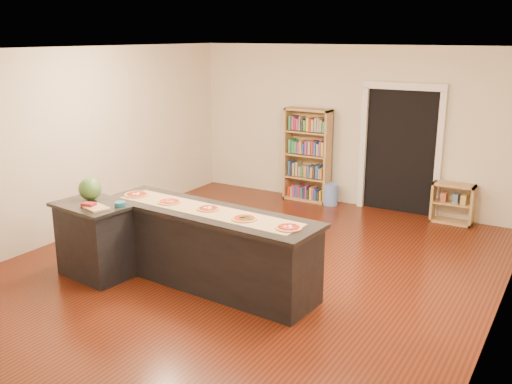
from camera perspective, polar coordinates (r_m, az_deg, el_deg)
The scene contains 17 objects.
room at distance 7.11m, azimuth -0.82°, elevation 2.73°, with size 6.00×7.00×2.80m.
doorway at distance 9.92m, azimuth 14.27°, elevation 4.77°, with size 1.40×0.09×2.21m.
kitchen_island at distance 6.96m, azimuth -4.85°, elevation -5.53°, with size 2.89×0.78×0.95m.
side_counter at distance 7.48m, azimuth -15.67°, elevation -4.56°, with size 0.96×0.70×0.95m.
bookshelf at distance 10.42m, azimuth 5.16°, elevation 3.69°, with size 0.85×0.30×1.69m, color tan.
low_shelf at distance 9.76m, azimuth 19.07°, elevation -1.08°, with size 0.66×0.28×0.66m, color tan.
waste_bin at distance 10.32m, azimuth 7.48°, elevation -0.24°, with size 0.26×0.26×0.38m, color #6385DC.
kraft_paper at distance 6.80m, azimuth -4.97°, elevation -1.81°, with size 2.51×0.45×0.00m, color #A58155.
watermelon at distance 7.47m, azimuth -16.27°, elevation 0.31°, with size 0.28×0.28×0.28m, color #144214.
cutting_board at distance 7.11m, azimuth -15.74°, elevation -1.51°, with size 0.33×0.22×0.02m, color tan.
package_red at distance 7.18m, azimuth -16.38°, elevation -1.27°, with size 0.16×0.11×0.06m, color maroon.
package_teal at distance 7.13m, azimuth -13.43°, elevation -1.18°, with size 0.14×0.14×0.05m, color #195966.
pizza_a at distance 7.55m, azimuth -11.85°, elevation -0.25°, with size 0.31×0.31×0.02m.
pizza_b at distance 7.15m, azimuth -8.66°, elevation -0.97°, with size 0.32×0.32×0.02m.
pizza_c at distance 6.82m, azimuth -4.79°, elevation -1.65°, with size 0.30×0.30×0.02m.
pizza_d at distance 6.44m, azimuth -1.18°, elevation -2.66°, with size 0.28×0.28×0.02m.
pizza_e at distance 6.15m, azimuth 3.29°, elevation -3.57°, with size 0.29×0.29×0.02m.
Camera 1 is at (3.62, -5.91, 2.98)m, focal length 40.00 mm.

